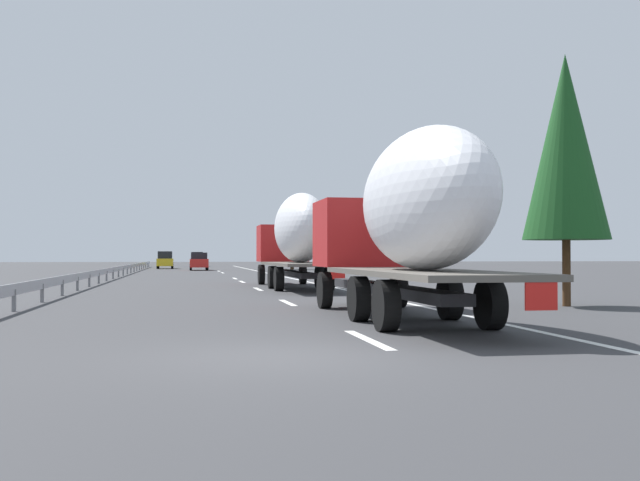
{
  "coord_description": "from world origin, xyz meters",
  "views": [
    {
      "loc": [
        -11.25,
        1.45,
        1.52
      ],
      "look_at": [
        18.75,
        -3.93,
        2.12
      ],
      "focal_mm": 42.38,
      "sensor_mm": 36.0,
      "label": 1
    }
  ],
  "objects_px": {
    "truck_lead": "(296,236)",
    "car_blue_sedan": "(197,259)",
    "car_yellow_coupe": "(165,260)",
    "car_red_compact": "(199,261)",
    "truck_trailing": "(407,217)",
    "road_sign": "(303,245)"
  },
  "relations": [
    {
      "from": "truck_lead",
      "to": "car_blue_sedan",
      "type": "relative_size",
      "value": 3.05
    },
    {
      "from": "truck_lead",
      "to": "car_yellow_coupe",
      "type": "bearing_deg",
      "value": 7.69
    },
    {
      "from": "truck_lead",
      "to": "car_red_compact",
      "type": "distance_m",
      "value": 43.9
    },
    {
      "from": "truck_lead",
      "to": "car_blue_sedan",
      "type": "xyz_separation_m",
      "value": [
        70.79,
        3.4,
        -1.43
      ]
    },
    {
      "from": "truck_lead",
      "to": "car_blue_sedan",
      "type": "bearing_deg",
      "value": 2.75
    },
    {
      "from": "truck_trailing",
      "to": "car_blue_sedan",
      "type": "distance_m",
      "value": 88.56
    },
    {
      "from": "car_yellow_coupe",
      "to": "road_sign",
      "type": "height_order",
      "value": "road_sign"
    },
    {
      "from": "truck_lead",
      "to": "truck_trailing",
      "type": "bearing_deg",
      "value": -180.0
    },
    {
      "from": "car_blue_sedan",
      "to": "road_sign",
      "type": "distance_m",
      "value": 53.3
    },
    {
      "from": "car_yellow_coupe",
      "to": "road_sign",
      "type": "xyz_separation_m",
      "value": [
        -35.94,
        -10.37,
        1.27
      ]
    },
    {
      "from": "truck_lead",
      "to": "car_red_compact",
      "type": "bearing_deg",
      "value": 4.75
    },
    {
      "from": "car_yellow_coupe",
      "to": "car_blue_sedan",
      "type": "height_order",
      "value": "car_blue_sedan"
    },
    {
      "from": "truck_lead",
      "to": "road_sign",
      "type": "relative_size",
      "value": 4.27
    },
    {
      "from": "road_sign",
      "to": "car_red_compact",
      "type": "bearing_deg",
      "value": 14.62
    },
    {
      "from": "truck_trailing",
      "to": "car_blue_sedan",
      "type": "relative_size",
      "value": 2.65
    },
    {
      "from": "truck_lead",
      "to": "car_blue_sedan",
      "type": "distance_m",
      "value": 70.89
    },
    {
      "from": "truck_trailing",
      "to": "car_blue_sedan",
      "type": "height_order",
      "value": "truck_trailing"
    },
    {
      "from": "truck_lead",
      "to": "car_yellow_coupe",
      "type": "relative_size",
      "value": 3.13
    },
    {
      "from": "car_red_compact",
      "to": "car_blue_sedan",
      "type": "xyz_separation_m",
      "value": [
        27.07,
        -0.23,
        0.07
      ]
    },
    {
      "from": "truck_lead",
      "to": "car_yellow_coupe",
      "type": "distance_m",
      "value": 54.36
    },
    {
      "from": "car_red_compact",
      "to": "car_yellow_coupe",
      "type": "xyz_separation_m",
      "value": [
        10.13,
        3.64,
        0.06
      ]
    },
    {
      "from": "truck_lead",
      "to": "car_red_compact",
      "type": "height_order",
      "value": "truck_lead"
    }
  ]
}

